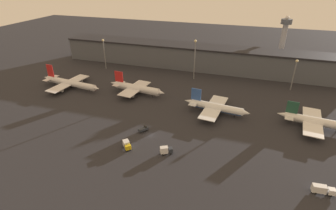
% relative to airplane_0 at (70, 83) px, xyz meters
% --- Properties ---
extents(ground, '(600.00, 600.00, 0.00)m').
position_rel_airplane_0_xyz_m(ground, '(72.04, -36.59, -3.48)').
color(ground, '#26262B').
extents(terminal_building, '(222.80, 21.54, 18.49)m').
position_rel_airplane_0_xyz_m(terminal_building, '(72.04, 65.57, 5.82)').
color(terminal_building, '#4C515B').
rests_on(terminal_building, ground).
extents(airplane_0, '(48.01, 33.42, 14.18)m').
position_rel_airplane_0_xyz_m(airplane_0, '(0.00, 0.00, 0.00)').
color(airplane_0, silver).
rests_on(airplane_0, ground).
extents(airplane_1, '(40.20, 27.50, 13.31)m').
position_rel_airplane_0_xyz_m(airplane_1, '(46.44, 5.15, 0.37)').
color(airplane_1, silver).
rests_on(airplane_1, ground).
extents(airplane_2, '(37.48, 31.40, 12.73)m').
position_rel_airplane_0_xyz_m(airplane_2, '(98.88, -4.93, 0.17)').
color(airplane_2, white).
rests_on(airplane_2, ground).
extents(airplane_3, '(36.52, 31.69, 12.28)m').
position_rel_airplane_0_xyz_m(airplane_3, '(148.62, -4.49, 0.11)').
color(airplane_3, white).
rests_on(airplane_3, ground).
extents(service_vehicle_0, '(5.42, 5.54, 3.43)m').
position_rel_airplane_0_xyz_m(service_vehicle_0, '(66.00, -49.53, -1.60)').
color(service_vehicle_0, gold).
rests_on(service_vehicle_0, ground).
extents(service_vehicle_1, '(4.69, 5.30, 2.78)m').
position_rel_airplane_0_xyz_m(service_vehicle_1, '(67.72, -34.48, -2.18)').
color(service_vehicle_1, '#282D38').
rests_on(service_vehicle_1, ground).
extents(service_vehicle_2, '(5.78, 4.40, 3.72)m').
position_rel_airplane_0_xyz_m(service_vehicle_2, '(84.03, -48.15, -1.46)').
color(service_vehicle_2, '#282D38').
rests_on(service_vehicle_2, ground).
extents(service_vehicle_3, '(7.81, 2.74, 3.53)m').
position_rel_airplane_0_xyz_m(service_vehicle_3, '(144.30, -52.50, -1.52)').
color(service_vehicle_3, white).
rests_on(service_vehicle_3, ground).
extents(lamp_post_0, '(1.80, 1.80, 23.86)m').
position_rel_airplane_0_xyz_m(lamp_post_0, '(2.98, 41.98, 11.79)').
color(lamp_post_0, slate).
rests_on(lamp_post_0, ground).
extents(lamp_post_1, '(1.80, 1.80, 28.70)m').
position_rel_airplane_0_xyz_m(lamp_post_1, '(75.72, 41.98, 14.44)').
color(lamp_post_1, slate).
rests_on(lamp_post_1, ground).
extents(lamp_post_2, '(1.80, 1.80, 21.01)m').
position_rel_airplane_0_xyz_m(lamp_post_2, '(141.59, 41.98, 10.20)').
color(lamp_post_2, slate).
rests_on(lamp_post_2, ground).
extents(control_tower, '(9.00, 9.00, 37.23)m').
position_rel_airplane_0_xyz_m(control_tower, '(138.05, 113.06, 18.34)').
color(control_tower, '#99999E').
rests_on(control_tower, ground).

